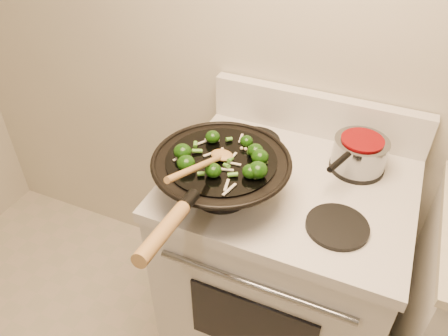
% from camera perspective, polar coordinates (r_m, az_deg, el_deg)
% --- Properties ---
extents(stove, '(0.78, 0.67, 1.08)m').
position_cam_1_polar(stove, '(1.75, 7.36, -12.88)').
color(stove, silver).
rests_on(stove, ground).
extents(wok, '(0.41, 0.69, 0.23)m').
position_cam_1_polar(wok, '(1.30, -0.43, -0.88)').
color(wok, black).
rests_on(wok, stove).
extents(stirfry, '(0.28, 0.29, 0.05)m').
position_cam_1_polar(stirfry, '(1.25, -0.05, 1.38)').
color(stirfry, '#113307').
rests_on(stirfry, wok).
extents(wooden_spoon, '(0.07, 0.31, 0.13)m').
position_cam_1_polar(wooden_spoon, '(1.19, -2.09, 0.81)').
color(wooden_spoon, '#9E733E').
rests_on(wooden_spoon, wok).
extents(saucepan, '(0.18, 0.28, 0.10)m').
position_cam_1_polar(saucepan, '(1.48, 17.28, 1.94)').
color(saucepan, gray).
rests_on(saucepan, stove).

